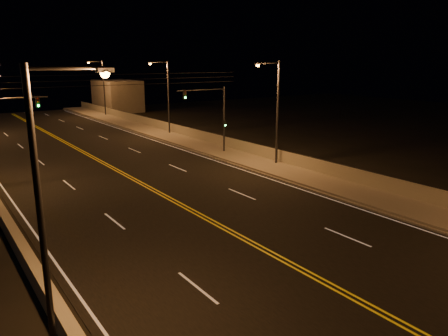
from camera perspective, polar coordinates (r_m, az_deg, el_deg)
road at (r=27.76m, az=-5.77°, el=-4.74°), size 18.00×120.00×0.02m
sidewalk at (r=34.02m, az=10.32°, el=-1.15°), size 3.60×120.00×0.30m
curb at (r=32.78m, az=7.99°, el=-1.76°), size 0.14×120.00×0.15m
parapet_wall at (r=35.02m, az=12.28°, el=0.29°), size 0.30×120.00×1.00m
jersey_barrier at (r=24.75m, az=-26.02°, el=-7.48°), size 0.45×120.00×0.85m
distant_building_right at (r=81.12m, az=-13.77°, el=9.16°), size 6.00×10.00×5.37m
parapet_rail at (r=34.90m, az=12.32°, el=1.14°), size 0.06×120.00×0.06m
lane_markings at (r=27.69m, az=-5.70°, el=-4.76°), size 17.32×116.00×0.00m
streetlight_1 at (r=36.69m, az=6.69°, el=7.94°), size 2.55×0.28×8.79m
streetlight_2 at (r=52.81m, az=-7.56°, el=9.72°), size 2.55×0.28×8.79m
streetlight_3 at (r=72.98m, az=-15.65°, el=10.46°), size 2.55×0.28×8.79m
streetlight_4 at (r=13.66m, az=-21.94°, el=-3.10°), size 2.55×0.28×8.79m
traffic_signal_right at (r=41.18m, az=-1.10°, el=7.19°), size 5.11×0.31×6.44m
overhead_wires at (r=34.97m, az=-13.82°, el=11.14°), size 22.00×0.03×0.83m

